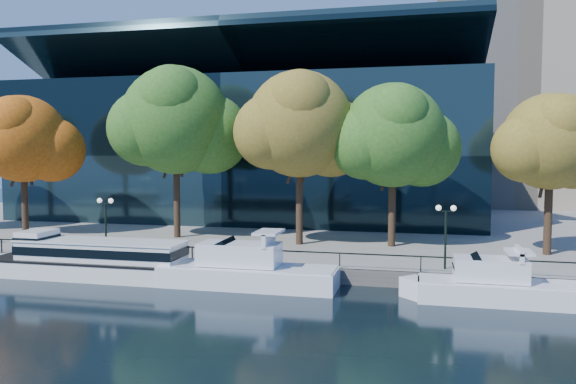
% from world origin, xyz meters
% --- Properties ---
extents(ground, '(160.00, 160.00, 0.00)m').
position_xyz_m(ground, '(0.00, 0.00, 0.00)').
color(ground, black).
rests_on(ground, ground).
extents(promenade, '(90.00, 67.08, 1.00)m').
position_xyz_m(promenade, '(0.00, 36.38, 0.50)').
color(promenade, slate).
rests_on(promenade, ground).
extents(railing, '(88.20, 0.08, 0.99)m').
position_xyz_m(railing, '(0.00, 3.25, 1.94)').
color(railing, black).
rests_on(railing, promenade).
extents(convention_building, '(50.00, 24.57, 21.43)m').
position_xyz_m(convention_building, '(-4.00, 31.79, 8.51)').
color(convention_building, black).
rests_on(convention_building, ground).
extents(tour_boat, '(15.91, 3.55, 3.02)m').
position_xyz_m(tour_boat, '(-6.52, 1.29, 1.28)').
color(tour_boat, silver).
rests_on(tour_boat, ground).
extents(cruiser_near, '(12.23, 3.15, 3.54)m').
position_xyz_m(cruiser_near, '(4.13, 1.08, 1.10)').
color(cruiser_near, white).
rests_on(cruiser_near, ground).
extents(cruiser_far, '(9.70, 2.69, 3.17)m').
position_xyz_m(cruiser_far, '(18.74, 0.70, 1.01)').
color(cruiser_far, white).
rests_on(cruiser_far, ground).
extents(tree_1, '(9.56, 7.84, 12.34)m').
position_xyz_m(tree_1, '(-19.09, 11.17, 9.34)').
color(tree_1, black).
rests_on(tree_1, promenade).
extents(tree_2, '(11.55, 9.47, 14.68)m').
position_xyz_m(tree_2, '(-5.31, 12.94, 10.86)').
color(tree_2, black).
rests_on(tree_2, promenade).
extents(tree_3, '(10.56, 8.66, 13.78)m').
position_xyz_m(tree_3, '(5.74, 11.73, 10.37)').
color(tree_3, black).
rests_on(tree_3, promenade).
extents(tree_4, '(10.07, 8.25, 12.66)m').
position_xyz_m(tree_4, '(12.95, 12.45, 9.46)').
color(tree_4, black).
rests_on(tree_4, promenade).
extents(tree_5, '(8.57, 7.03, 11.52)m').
position_xyz_m(tree_5, '(23.97, 11.33, 8.93)').
color(tree_5, black).
rests_on(tree_5, promenade).
extents(lamp_1, '(1.26, 0.36, 4.03)m').
position_xyz_m(lamp_1, '(-7.20, 4.50, 3.98)').
color(lamp_1, black).
rests_on(lamp_1, promenade).
extents(lamp_2, '(1.26, 0.36, 4.03)m').
position_xyz_m(lamp_2, '(16.48, 4.50, 3.98)').
color(lamp_2, black).
rests_on(lamp_2, promenade).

